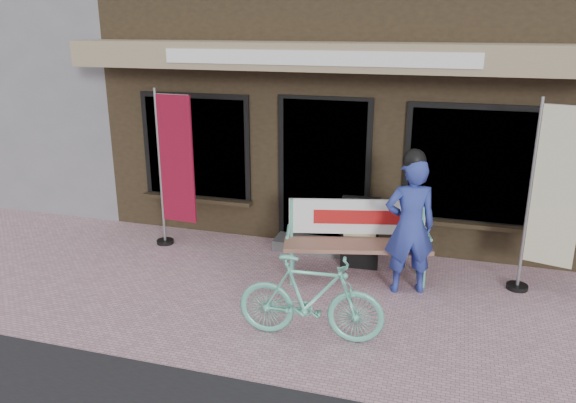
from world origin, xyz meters
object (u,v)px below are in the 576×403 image
(bicycle, at_px, (311,298))
(nobori_cream, at_px, (552,198))
(bench, at_px, (357,233))
(person, at_px, (410,224))
(menu_stand, at_px, (360,232))
(nobori_red, at_px, (174,168))

(bicycle, relative_size, nobori_cream, 0.64)
(bench, distance_m, nobori_cream, 2.33)
(person, xyz_separation_m, bicycle, (-0.86, -1.40, -0.42))
(bicycle, bearing_deg, nobori_cream, -57.71)
(bench, distance_m, person, 0.77)
(bicycle, height_order, menu_stand, menu_stand)
(bicycle, bearing_deg, bench, -10.46)
(person, height_order, nobori_red, nobori_red)
(nobori_cream, bearing_deg, menu_stand, -167.62)
(menu_stand, bearing_deg, bicycle, -98.39)
(nobori_red, distance_m, menu_stand, 2.79)
(bicycle, height_order, nobori_cream, nobori_cream)
(bench, xyz_separation_m, person, (0.67, -0.24, 0.29))
(person, relative_size, nobori_red, 0.78)
(person, bearing_deg, menu_stand, 124.39)
(bench, height_order, menu_stand, bench)
(bench, height_order, bicycle, bench)
(bench, height_order, person, person)
(bicycle, height_order, nobori_red, nobori_red)
(bicycle, bearing_deg, nobori_red, 48.53)
(nobori_red, bearing_deg, person, -6.10)
(bench, xyz_separation_m, menu_stand, (0.00, 0.25, -0.08))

